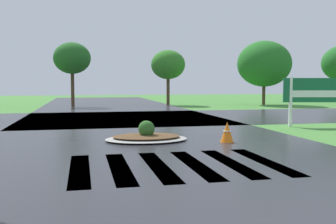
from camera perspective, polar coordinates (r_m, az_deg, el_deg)
name	(u,v)px	position (r m, az deg, el deg)	size (l,w,h in m)	color
asphalt_roadway	(147,139)	(13.56, -3.08, -4.00)	(10.90, 80.00, 0.01)	#2B2B30
asphalt_cross_road	(122,118)	(21.85, -6.65, -0.88)	(90.00, 9.81, 0.01)	#2B2B30
crosswalk_stripes	(177,165)	(9.36, 1.26, -7.75)	(4.95, 3.50, 0.01)	white
estate_billboard	(317,93)	(18.63, 20.94, 2.65)	(2.99, 0.71, 2.22)	white
median_island	(147,137)	(13.29, -3.15, -3.60)	(2.79, 2.08, 0.68)	#9E9B93
traffic_cone	(227,132)	(13.01, 8.62, -2.94)	(0.43, 0.43, 0.68)	orange
background_treeline	(215,62)	(34.52, 6.87, 7.25)	(36.60, 5.47, 5.66)	#4C3823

